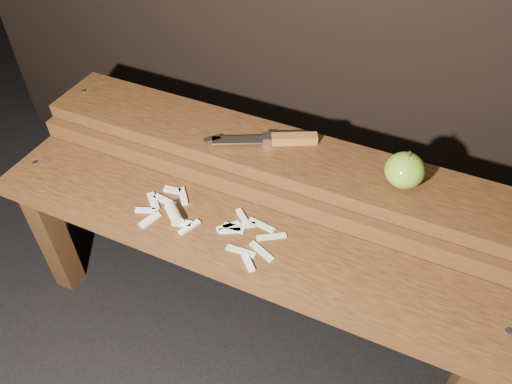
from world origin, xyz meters
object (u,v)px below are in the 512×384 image
at_px(bench_rear_tier, 274,175).
at_px(apple, 405,170).
at_px(knife, 280,139).
at_px(bench_front_tier, 233,257).

relative_size(bench_rear_tier, apple, 13.61).
bearing_deg(knife, apple, -3.50).
bearing_deg(bench_front_tier, bench_rear_tier, 90.00).
relative_size(bench_front_tier, bench_rear_tier, 1.00).
relative_size(bench_front_tier, apple, 13.61).
xyz_separation_m(bench_rear_tier, knife, (0.00, 0.02, 0.10)).
bearing_deg(apple, knife, 176.50).
xyz_separation_m(bench_front_tier, knife, (0.00, 0.25, 0.16)).
bearing_deg(apple, bench_front_tier, -142.01).
height_order(bench_front_tier, bench_rear_tier, bench_rear_tier).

